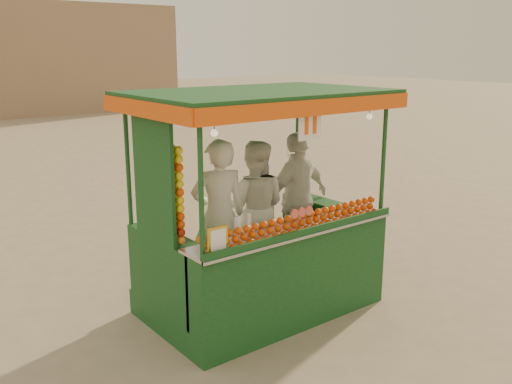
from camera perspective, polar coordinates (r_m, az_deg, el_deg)
ground at (r=6.52m, az=-2.12°, el=-12.71°), size 90.00×90.00×0.00m
building_right at (r=30.56m, az=-18.39°, el=12.70°), size 9.00×6.00×5.00m
juice_cart at (r=6.38m, az=0.49°, el=-5.33°), size 2.78×1.80×2.52m
vendor_left at (r=6.33m, az=-3.76°, el=-2.34°), size 0.72×0.58×1.72m
vendor_middle at (r=6.79m, az=-0.15°, el=-1.57°), size 1.00×0.99×1.62m
vendor_right at (r=7.14m, az=4.22°, el=-0.61°), size 1.01×0.47×1.67m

